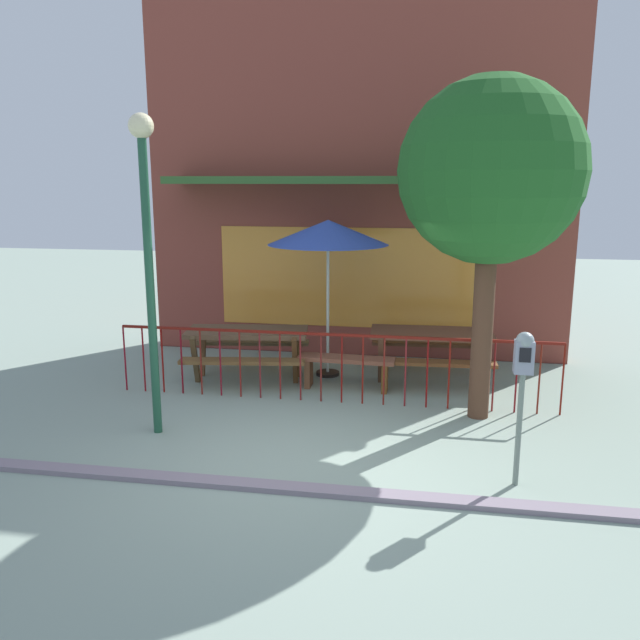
# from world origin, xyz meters

# --- Properties ---
(ground) EXTENTS (40.00, 40.00, 0.00)m
(ground) POSITION_xyz_m (0.00, 0.00, 0.00)
(ground) COLOR gray
(pub_storefront) EXTENTS (7.13, 1.38, 5.90)m
(pub_storefront) POSITION_xyz_m (0.00, 4.76, 2.93)
(pub_storefront) COLOR #472621
(pub_storefront) RESTS_ON ground
(patio_fence_front) EXTENTS (6.02, 0.04, 0.97)m
(patio_fence_front) POSITION_xyz_m (-0.00, 2.04, 0.66)
(patio_fence_front) COLOR maroon
(patio_fence_front) RESTS_ON ground
(picnic_table_left) EXTENTS (1.97, 1.60, 0.79)m
(picnic_table_left) POSITION_xyz_m (-1.41, 2.84, 0.61)
(picnic_table_left) COLOR brown
(picnic_table_left) RESTS_ON ground
(picnic_table_right) EXTENTS (1.86, 1.44, 0.79)m
(picnic_table_right) POSITION_xyz_m (1.33, 3.23, 0.61)
(picnic_table_right) COLOR brown
(picnic_table_right) RESTS_ON ground
(patio_umbrella) EXTENTS (1.81, 1.81, 2.40)m
(patio_umbrella) POSITION_xyz_m (-0.25, 3.27, 2.20)
(patio_umbrella) COLOR black
(patio_umbrella) RESTS_ON ground
(patio_bench) EXTENTS (1.41, 0.37, 0.48)m
(patio_bench) POSITION_xyz_m (0.13, 2.63, 0.35)
(patio_bench) COLOR brown
(patio_bench) RESTS_ON ground
(parking_meter_near) EXTENTS (0.18, 0.17, 1.56)m
(parking_meter_near) POSITION_xyz_m (2.19, -0.08, 1.21)
(parking_meter_near) COLOR slate
(parking_meter_near) RESTS_ON ground
(street_tree) EXTENTS (2.23, 2.23, 4.19)m
(street_tree) POSITION_xyz_m (1.94, 1.81, 3.05)
(street_tree) COLOR #4F3222
(street_tree) RESTS_ON ground
(street_lamp) EXTENTS (0.28, 0.28, 3.69)m
(street_lamp) POSITION_xyz_m (-1.90, 0.62, 2.43)
(street_lamp) COLOR #1E4F36
(street_lamp) RESTS_ON ground
(curb_edge) EXTENTS (9.99, 0.20, 0.11)m
(curb_edge) POSITION_xyz_m (0.00, -0.59, 0.00)
(curb_edge) COLOR gray
(curb_edge) RESTS_ON ground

